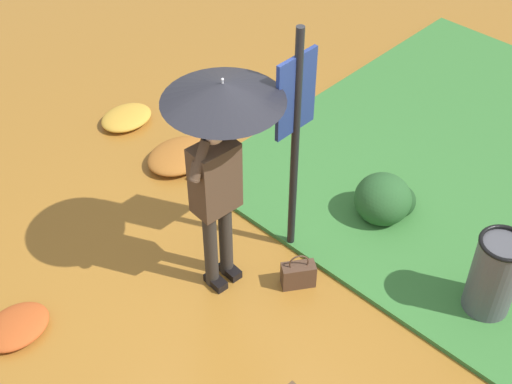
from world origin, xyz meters
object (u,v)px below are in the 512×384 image
at_px(handbag, 298,274).
at_px(person_with_umbrella, 220,136).
at_px(trash_bin, 494,276).
at_px(info_sign_post, 295,121).

bearing_deg(handbag, person_with_umbrella, 121.02).
height_order(handbag, trash_bin, trash_bin).
height_order(person_with_umbrella, handbag, person_with_umbrella).
distance_m(handbag, trash_bin, 1.65).
height_order(info_sign_post, trash_bin, info_sign_post).
height_order(person_with_umbrella, trash_bin, person_with_umbrella).
distance_m(info_sign_post, handbag, 1.41).
distance_m(person_with_umbrella, handbag, 1.58).
xyz_separation_m(info_sign_post, handbag, (-0.32, -0.39, -1.32)).
relative_size(person_with_umbrella, trash_bin, 2.45).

